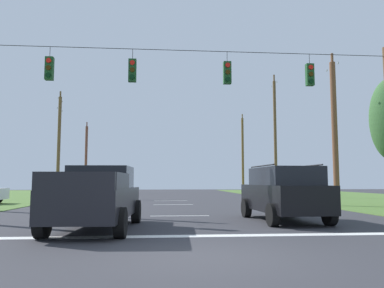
{
  "coord_description": "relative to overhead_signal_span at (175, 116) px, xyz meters",
  "views": [
    {
      "loc": [
        -0.87,
        -7.56,
        1.47
      ],
      "look_at": [
        0.47,
        8.27,
        3.02
      ],
      "focal_mm": 35.76,
      "sensor_mm": 36.0,
      "label": 1
    }
  ],
  "objects": [
    {
      "name": "ground_plane",
      "position": [
        0.24,
        -7.99,
        -4.14
      ],
      "size": [
        120.0,
        120.0,
        0.0
      ],
      "primitive_type": "plane",
      "color": "#333338"
    },
    {
      "name": "stop_bar_stripe",
      "position": [
        0.24,
        -5.12,
        -4.13
      ],
      "size": [
        16.08,
        0.45,
        0.01
      ],
      "primitive_type": "cube",
      "color": "white",
      "rests_on": "ground"
    },
    {
      "name": "lane_dash_0",
      "position": [
        0.24,
        0.88,
        -4.13
      ],
      "size": [
        2.5,
        0.15,
        0.01
      ],
      "primitive_type": "cube",
      "rotation": [
        0.0,
        0.0,
        1.57
      ],
      "color": "white",
      "rests_on": "ground"
    },
    {
      "name": "lane_dash_1",
      "position": [
        0.24,
        8.71,
        -4.13
      ],
      "size": [
        2.5,
        0.15,
        0.01
      ],
      "primitive_type": "cube",
      "rotation": [
        0.0,
        0.0,
        1.57
      ],
      "color": "white",
      "rests_on": "ground"
    },
    {
      "name": "lane_dash_2",
      "position": [
        0.24,
        13.45,
        -4.13
      ],
      "size": [
        2.5,
        0.15,
        0.01
      ],
      "primitive_type": "cube",
      "rotation": [
        0.0,
        0.0,
        1.57
      ],
      "color": "white",
      "rests_on": "ground"
    },
    {
      "name": "overhead_signal_span",
      "position": [
        0.0,
        0.0,
        0.0
      ],
      "size": [
        18.96,
        0.31,
        7.34
      ],
      "color": "brown",
      "rests_on": "ground"
    },
    {
      "name": "pickup_truck",
      "position": [
        -2.53,
        -3.42,
        -3.17
      ],
      "size": [
        2.5,
        5.49,
        1.95
      ],
      "color": "black",
      "rests_on": "ground"
    },
    {
      "name": "suv_black",
      "position": [
        3.97,
        -1.6,
        -3.07
      ],
      "size": [
        2.37,
        4.87,
        2.05
      ],
      "color": "black",
      "rests_on": "ground"
    },
    {
      "name": "utility_pole_mid_right",
      "position": [
        9.83,
        6.38,
        0.33
      ],
      "size": [
        0.34,
        1.62,
        9.26
      ],
      "color": "brown",
      "rests_on": "ground"
    },
    {
      "name": "utility_pole_far_right",
      "position": [
        10.23,
        19.45,
        1.54
      ],
      "size": [
        0.28,
        1.73,
        11.62
      ],
      "color": "brown",
      "rests_on": "ground"
    },
    {
      "name": "utility_pole_near_left",
      "position": [
        10.29,
        33.96,
        0.9
      ],
      "size": [
        0.31,
        1.61,
        10.36
      ],
      "color": "brown",
      "rests_on": "ground"
    },
    {
      "name": "utility_pole_distant_right",
      "position": [
        -9.74,
        19.72,
        0.71
      ],
      "size": [
        0.29,
        1.67,
        9.67
      ],
      "color": "brown",
      "rests_on": "ground"
    },
    {
      "name": "utility_pole_distant_left",
      "position": [
        -10.09,
        34.51,
        0.26
      ],
      "size": [
        0.33,
        1.62,
        9.11
      ],
      "color": "brown",
      "rests_on": "ground"
    }
  ]
}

